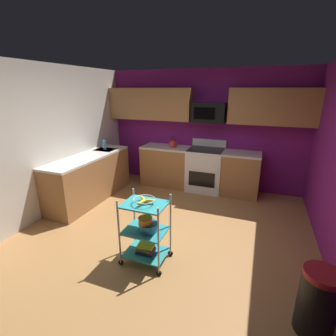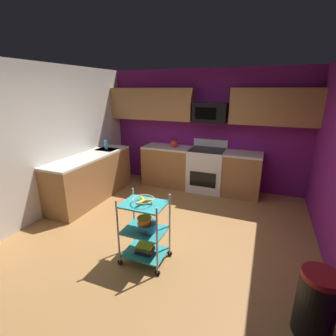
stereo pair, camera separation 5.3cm
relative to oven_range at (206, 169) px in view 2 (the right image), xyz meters
The scene contains 15 objects.
floor 2.17m from the oven_range, 94.50° to the right, with size 4.40×4.80×0.04m, color #A87542.
wall_back 0.90m from the oven_range, 116.93° to the left, with size 4.52×0.06×2.60m, color #751970.
wall_left 3.29m from the oven_range, 138.71° to the right, with size 0.06×4.80×2.60m, color silver.
counter_run 1.17m from the oven_range, 149.82° to the right, with size 3.51×2.65×0.92m.
oven_range is the anchor object (origin of this frame).
upper_cabinets 1.39m from the oven_range, 147.07° to the left, with size 4.40×0.33×0.70m.
microwave 1.23m from the oven_range, 90.26° to the left, with size 0.70×0.39×0.40m.
rolling_cart 2.69m from the oven_range, 93.48° to the right, with size 0.60×0.43×0.91m.
fruit_bowl 2.72m from the oven_range, 93.48° to the right, with size 0.27×0.27×0.07m.
mixing_bowl_large 2.69m from the oven_range, 92.61° to the right, with size 0.25×0.25×0.11m.
mixing_bowl_small 2.72m from the oven_range, 93.09° to the right, with size 0.18×0.18×0.08m.
book_stack 2.70m from the oven_range, 93.48° to the right, with size 0.24×0.20×0.11m.
kettle 0.92m from the oven_range, behind, with size 0.21×0.18×0.26m.
dish_soap_bottle 2.27m from the oven_range, 159.96° to the right, with size 0.06×0.06×0.20m, color #2D8CBF.
trash_can 3.49m from the oven_range, 60.15° to the right, with size 0.34×0.42×0.66m.
Camera 2 is at (1.31, -3.03, 2.18)m, focal length 26.38 mm.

